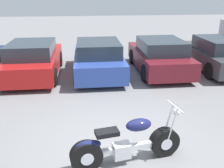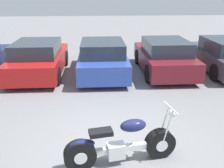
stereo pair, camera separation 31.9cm
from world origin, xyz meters
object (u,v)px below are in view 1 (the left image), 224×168
Objects in this scene: parked_car_blue at (98,58)px; parked_car_maroon at (159,56)px; parked_car_red at (34,60)px; motorcycle at (125,145)px; parked_car_dark_grey at (217,54)px.

parked_car_maroon is at bearing 2.32° from parked_car_blue.
parked_car_red is 1.00× the size of parked_car_maroon.
parked_car_maroon reaches higher than motorcycle.
parked_car_blue is 1.00× the size of parked_car_maroon.
parked_car_maroon is at bearing 179.77° from parked_car_dark_grey.
parked_car_dark_grey is (4.92, 5.77, 0.26)m from motorcycle.
parked_car_dark_grey reaches higher than motorcycle.
parked_car_blue reaches higher than motorcycle.
parked_car_maroon is (2.55, 0.10, 0.00)m from parked_car_blue.
parked_car_blue is (-0.18, 5.67, 0.26)m from motorcycle.
motorcycle is 5.68m from parked_car_blue.
motorcycle is at bearing -112.32° from parked_car_maroon.
parked_car_blue and parked_car_maroon have the same top height.
parked_car_maroon is at bearing 0.37° from parked_car_red.
parked_car_red is at bearing -179.63° from parked_car_maroon.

